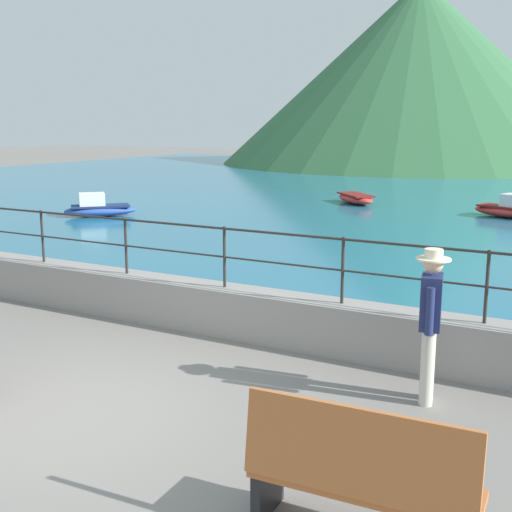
# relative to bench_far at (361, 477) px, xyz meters

# --- Properties ---
(ground_plane) EXTENTS (120.00, 120.00, 0.00)m
(ground_plane) POSITION_rel_bench_far_xyz_m (-3.52, 0.64, -0.56)
(ground_plane) COLOR slate
(promenade_wall) EXTENTS (20.00, 0.56, 0.70)m
(promenade_wall) POSITION_rel_bench_far_xyz_m (-3.52, 3.84, -0.21)
(promenade_wall) COLOR gray
(promenade_wall) RESTS_ON ground
(railing) EXTENTS (18.44, 0.04, 0.90)m
(railing) POSITION_rel_bench_far_xyz_m (-3.52, 3.84, 0.76)
(railing) COLOR #282623
(railing) RESTS_ON promenade_wall
(lake_water) EXTENTS (64.00, 44.32, 0.06)m
(lake_water) POSITION_rel_bench_far_xyz_m (-3.52, 26.48, -0.53)
(lake_water) COLOR #236B89
(lake_water) RESTS_ON ground
(hill_main) EXTENTS (28.41, 28.41, 12.99)m
(hill_main) POSITION_rel_bench_far_xyz_m (-12.26, 44.85, 5.93)
(hill_main) COLOR #33663D
(hill_main) RESTS_ON ground
(bench_far) EXTENTS (1.73, 0.64, 1.13)m
(bench_far) POSITION_rel_bench_far_xyz_m (0.00, 0.00, 0.00)
(bench_far) COLOR #B76633
(bench_far) RESTS_ON ground
(person_walking) EXTENTS (0.38, 0.56, 1.75)m
(person_walking) POSITION_rel_bench_far_xyz_m (-0.24, 2.81, 0.42)
(person_walking) COLOR beige
(person_walking) RESTS_ON ground
(boat_0) EXTENTS (2.47, 1.66, 0.76)m
(boat_0) POSITION_rel_bench_far_xyz_m (-1.62, 18.19, -0.23)
(boat_0) COLOR red
(boat_0) RESTS_ON lake_water
(boat_1) EXTENTS (2.27, 2.26, 0.76)m
(boat_1) POSITION_rel_bench_far_xyz_m (-13.35, 12.03, -0.23)
(boat_1) COLOR #2D4C9E
(boat_1) RESTS_ON lake_water
(boat_2) EXTENTS (2.25, 2.27, 0.36)m
(boat_2) POSITION_rel_bench_far_xyz_m (-7.24, 19.29, -0.30)
(boat_2) COLOR red
(boat_2) RESTS_ON lake_water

